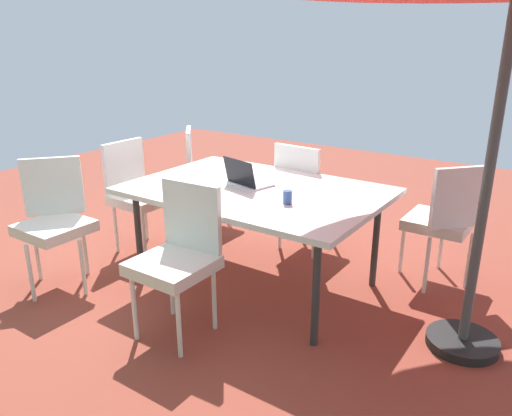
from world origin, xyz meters
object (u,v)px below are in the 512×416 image
object	(u,v)px
chair_northeast	(54,217)
cup	(288,197)
chair_south	(305,191)
chair_southwest	(444,217)
laptop	(247,180)
dining_table	(256,194)
chair_southeast	(205,171)
chair_north	(179,253)
chair_east	(137,191)

from	to	relation	value
chair_northeast	cup	world-z (taller)	chair_northeast
chair_northeast	chair_south	world-z (taller)	same
chair_northeast	chair_south	distance (m)	2.07
chair_southwest	laptop	bearing A→B (deg)	-16.74
dining_table	chair_southeast	world-z (taller)	chair_southeast
chair_north	dining_table	bearing A→B (deg)	84.65
chair_north	cup	xyz separation A→B (m)	(-0.41, -0.64, 0.27)
dining_table	chair_southeast	size ratio (longest dim) A/B	1.89
chair_southwest	laptop	xyz separation A→B (m)	(1.28, 0.78, 0.27)
chair_southeast	chair_south	xyz separation A→B (m)	(-1.18, 0.04, 0.00)
chair_southwest	cup	bearing A→B (deg)	2.60
dining_table	chair_northeast	world-z (taller)	chair_northeast
chair_southwest	cup	distance (m)	1.29
dining_table	chair_east	size ratio (longest dim) A/B	1.89
chair_northeast	chair_southwest	bearing A→B (deg)	-15.58
chair_east	laptop	bearing A→B (deg)	-87.37
chair_southwest	chair_north	world-z (taller)	same
laptop	cup	bearing A→B (deg)	171.70
chair_southeast	chair_north	world-z (taller)	same
chair_southwest	chair_south	world-z (taller)	same
chair_south	laptop	xyz separation A→B (m)	(0.08, 0.77, 0.27)
chair_north	cup	world-z (taller)	chair_north
chair_north	laptop	distance (m)	0.89
dining_table	chair_south	distance (m)	0.81
chair_southeast	chair_southwest	bearing A→B (deg)	-130.95
chair_southeast	laptop	distance (m)	1.39
laptop	chair_southeast	bearing A→B (deg)	-22.20
chair_southeast	chair_north	xyz separation A→B (m)	(-1.17, 1.65, 0.00)
chair_southeast	laptop	bearing A→B (deg)	-166.61
chair_east	chair_southwest	bearing A→B (deg)	-71.01
chair_southwest	cup	size ratio (longest dim) A/B	10.59
dining_table	cup	xyz separation A→B (m)	(-0.38, 0.18, 0.09)
chair_east	chair_south	xyz separation A→B (m)	(-1.24, -0.82, 0.00)
dining_table	chair_southwest	xyz separation A→B (m)	(-1.18, -0.80, -0.18)
chair_northeast	chair_south	size ratio (longest dim) A/B	1.00
chair_east	chair_south	world-z (taller)	same
dining_table	chair_south	xyz separation A→B (m)	(0.02, -0.79, -0.18)
chair_east	cup	xyz separation A→B (m)	(-1.63, 0.15, 0.27)
chair_northeast	cup	xyz separation A→B (m)	(-1.63, -0.69, 0.27)
chair_east	chair_south	size ratio (longest dim) A/B	1.00
chair_southwest	chair_east	bearing A→B (deg)	-29.31
chair_southwest	chair_northeast	size ratio (longest dim) A/B	1.00
dining_table	laptop	size ratio (longest dim) A/B	4.99
chair_east	cup	world-z (taller)	chair_east
cup	chair_north	bearing A→B (deg)	57.56
dining_table	laptop	xyz separation A→B (m)	(0.10, -0.02, 0.10)
chair_northeast	chair_east	bearing A→B (deg)	40.08
chair_southeast	chair_southwest	xyz separation A→B (m)	(-2.38, 0.03, 0.00)
chair_southwest	chair_north	xyz separation A→B (m)	(1.21, 1.62, 0.00)
chair_southeast	chair_southwest	size ratio (longest dim) A/B	1.00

